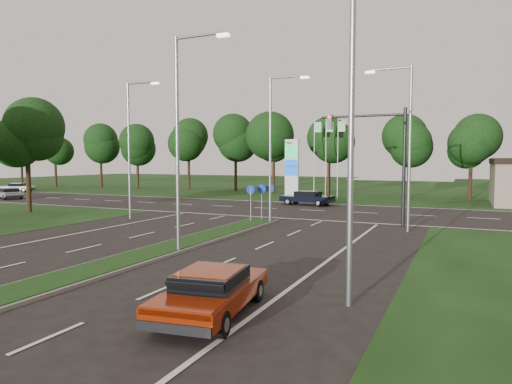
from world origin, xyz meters
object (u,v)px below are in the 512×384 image
at_px(far_car_a, 9,193).
at_px(far_car_b, 18,187).
at_px(red_sedan, 212,290).
at_px(navy_sedan, 307,198).

bearing_deg(far_car_a, far_car_b, 72.34).
xyz_separation_m(red_sedan, navy_sedan, (-6.70, 28.04, 0.03)).
height_order(red_sedan, far_car_a, red_sedan).
bearing_deg(navy_sedan, far_car_a, 108.20).
height_order(red_sedan, far_car_b, red_sedan).
bearing_deg(far_car_a, navy_sedan, -53.75).
xyz_separation_m(red_sedan, far_car_b, (-44.70, 29.17, -0.05)).
bearing_deg(far_car_b, navy_sedan, -113.14).
relative_size(far_car_a, far_car_b, 1.03).
xyz_separation_m(navy_sedan, far_car_b, (-38.01, 1.12, -0.08)).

